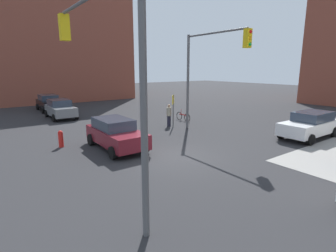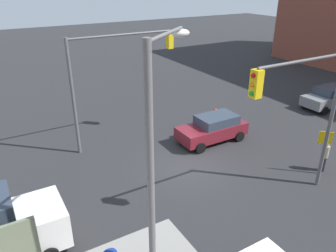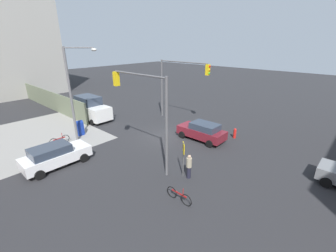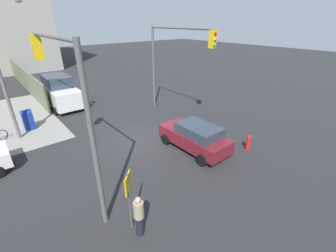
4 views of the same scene
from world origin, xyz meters
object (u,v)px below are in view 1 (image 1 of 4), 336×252
object	(u,v)px
traffic_signal_se_corner	(100,54)
pedestrian_crossing	(169,115)
traffic_signal_nw_corner	(209,63)
fire_hydrant	(61,139)
sedan_white	(310,124)
coupe_maroon	(116,133)
coupe_black	(49,102)
bicycle_at_crosswalk	(183,117)
coupe_gray	(60,109)

from	to	relation	value
traffic_signal_se_corner	pedestrian_crossing	xyz separation A→B (m)	(-7.84, 8.30, -3.82)
traffic_signal_nw_corner	fire_hydrant	size ratio (longest dim) A/B	6.91
fire_hydrant	sedan_white	bearing A→B (deg)	61.71
fire_hydrant	coupe_maroon	distance (m)	3.12
traffic_signal_nw_corner	coupe_black	xyz separation A→B (m)	(-16.61, -6.24, -3.77)
bicycle_at_crosswalk	sedan_white	bearing A→B (deg)	18.37
traffic_signal_nw_corner	traffic_signal_se_corner	world-z (taller)	same
pedestrian_crossing	fire_hydrant	bearing A→B (deg)	-122.49
coupe_gray	coupe_black	xyz separation A→B (m)	(-5.08, 0.16, 0.00)
traffic_signal_se_corner	fire_hydrant	world-z (taller)	traffic_signal_se_corner
fire_hydrant	traffic_signal_se_corner	bearing A→B (deg)	-2.44
coupe_gray	bicycle_at_crosswalk	world-z (taller)	coupe_gray
pedestrian_crossing	traffic_signal_nw_corner	bearing A→B (deg)	-26.16
coupe_gray	traffic_signal_nw_corner	bearing A→B (deg)	29.07
coupe_gray	coupe_maroon	bearing A→B (deg)	0.34
traffic_signal_nw_corner	pedestrian_crossing	world-z (taller)	traffic_signal_nw_corner
traffic_signal_nw_corner	traffic_signal_se_corner	distance (m)	10.09
sedan_white	pedestrian_crossing	distance (m)	9.41
traffic_signal_nw_corner	coupe_maroon	xyz separation A→B (m)	(-0.48, -6.34, -3.77)
coupe_gray	pedestrian_crossing	distance (m)	10.03
sedan_white	coupe_maroon	bearing A→B (deg)	-115.16
coupe_black	coupe_gray	bearing A→B (deg)	-1.84
sedan_white	traffic_signal_se_corner	bearing A→B (deg)	-90.16
coupe_maroon	bicycle_at_crosswalk	distance (m)	8.73
fire_hydrant	coupe_gray	size ratio (longest dim) A/B	0.23
sedan_white	bicycle_at_crosswalk	distance (m)	9.37
traffic_signal_se_corner	traffic_signal_nw_corner	bearing A→B (deg)	116.83
sedan_white	coupe_maroon	distance (m)	11.92
coupe_maroon	bicycle_at_crosswalk	world-z (taller)	coupe_maroon
traffic_signal_se_corner	pedestrian_crossing	bearing A→B (deg)	133.36
traffic_signal_nw_corner	coupe_gray	xyz separation A→B (m)	(-11.53, -6.41, -3.77)
traffic_signal_nw_corner	coupe_black	world-z (taller)	traffic_signal_nw_corner
coupe_gray	bicycle_at_crosswalk	size ratio (longest dim) A/B	2.30
fire_hydrant	coupe_black	xyz separation A→B (m)	(-14.13, 2.46, 0.36)
coupe_black	pedestrian_crossing	world-z (taller)	pedestrian_crossing
coupe_gray	fire_hydrant	bearing A→B (deg)	-14.23
traffic_signal_se_corner	sedan_white	distance (m)	13.98
coupe_maroon	pedestrian_crossing	bearing A→B (deg)	116.45
traffic_signal_nw_corner	coupe_maroon	size ratio (longest dim) A/B	1.51
traffic_signal_se_corner	pedestrian_crossing	distance (m)	12.04
traffic_signal_se_corner	coupe_gray	xyz separation A→B (m)	(-16.08, 2.59, -3.84)
traffic_signal_nw_corner	sedan_white	distance (m)	7.42
pedestrian_crossing	bicycle_at_crosswalk	xyz separation A→B (m)	(-1.00, 2.20, -0.52)
sedan_white	fire_hydrant	bearing A→B (deg)	-118.29
traffic_signal_se_corner	coupe_maroon	distance (m)	6.86
traffic_signal_se_corner	bicycle_at_crosswalk	world-z (taller)	traffic_signal_se_corner
fire_hydrant	pedestrian_crossing	bearing A→B (deg)	95.71
pedestrian_crossing	coupe_black	bearing A→B (deg)	164.39
sedan_white	coupe_black	bearing A→B (deg)	-153.24
sedan_white	coupe_gray	xyz separation A→B (m)	(-16.12, -10.86, -0.00)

